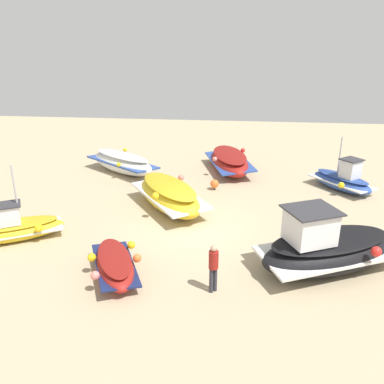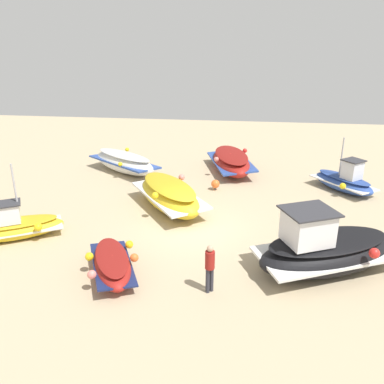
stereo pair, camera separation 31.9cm
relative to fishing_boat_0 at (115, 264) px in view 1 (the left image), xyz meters
name	(u,v)px [view 1 (the left image)]	position (x,y,z in m)	size (l,w,h in m)	color
ground_plane	(193,228)	(-2.34, -4.00, -0.42)	(48.35, 48.35, 0.00)	tan
fishing_boat_0	(115,264)	(0.00, 0.00, 0.00)	(2.56, 3.58, 0.88)	maroon
fishing_boat_1	(229,161)	(-3.75, -12.27, 0.21)	(3.40, 5.41, 1.31)	maroon
fishing_boat_2	(169,195)	(-0.97, -6.05, 0.28)	(4.58, 5.34, 1.37)	gold
fishing_boat_3	(122,162)	(2.82, -11.30, 0.23)	(5.22, 4.47, 1.32)	white
fishing_boat_4	(14,228)	(4.93, -2.14, 0.11)	(4.07, 3.07, 3.26)	gold
fishing_boat_5	(327,249)	(-7.50, -1.21, 0.42)	(5.74, 4.19, 2.54)	black
fishing_boat_6	(343,180)	(-10.01, -9.64, 0.14)	(3.49, 3.80, 2.95)	#2D4C9E
person_walking	(213,265)	(-3.53, 0.62, 0.58)	(0.32, 0.32, 1.73)	#2D2D38
mooring_buoy_0	(215,184)	(-3.03, -8.89, -0.08)	(0.47, 0.47, 0.58)	#3F3F42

